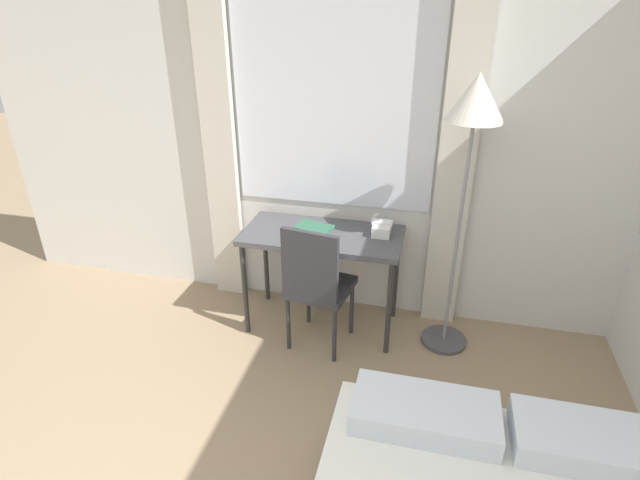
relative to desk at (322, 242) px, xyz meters
name	(u,v)px	position (x,y,z in m)	size (l,w,h in m)	color
wall_back_with_window	(324,134)	(-0.07, 0.34, 0.67)	(5.25, 0.13, 2.70)	silver
desk	(322,242)	(0.00, 0.00, 0.00)	(1.10, 0.53, 0.76)	#4C4C51
desk_chair	(316,282)	(0.03, -0.28, -0.16)	(0.46, 0.46, 0.94)	#333338
standing_lamp	(473,127)	(0.90, -0.01, 0.86)	(0.33, 0.33, 1.85)	#4C4C51
telephone	(382,228)	(0.40, 0.08, 0.11)	(0.14, 0.18, 0.10)	white
book	(314,228)	(-0.07, 0.04, 0.09)	(0.28, 0.22, 0.02)	#33664C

